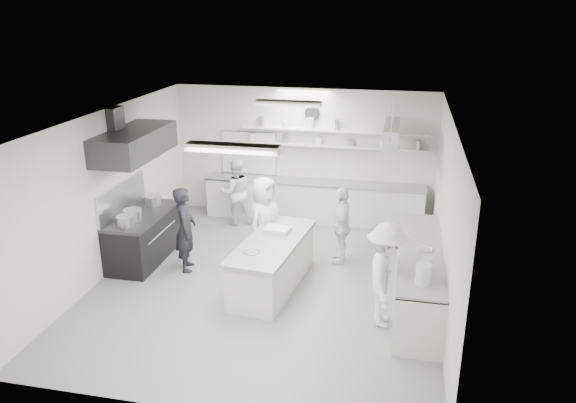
% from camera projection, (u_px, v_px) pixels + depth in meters
% --- Properties ---
extents(floor, '(6.00, 7.00, 0.02)m').
position_uv_depth(floor, '(268.00, 282.00, 10.10)').
color(floor, gray).
rests_on(floor, ground).
extents(ceiling, '(6.00, 7.00, 0.02)m').
position_uv_depth(ceiling, '(265.00, 117.00, 9.09)').
color(ceiling, white).
rests_on(ceiling, wall_back).
extents(wall_back, '(6.00, 0.04, 3.00)m').
position_uv_depth(wall_back, '(303.00, 153.00, 12.82)').
color(wall_back, beige).
rests_on(wall_back, floor).
extents(wall_front, '(6.00, 0.04, 3.00)m').
position_uv_depth(wall_front, '(193.00, 306.00, 6.37)').
color(wall_front, beige).
rests_on(wall_front, floor).
extents(wall_left, '(0.04, 7.00, 3.00)m').
position_uv_depth(wall_left, '(108.00, 192.00, 10.18)').
color(wall_left, beige).
rests_on(wall_left, floor).
extents(wall_right, '(0.04, 7.00, 3.00)m').
position_uv_depth(wall_right, '(446.00, 217.00, 9.01)').
color(wall_right, beige).
rests_on(wall_right, floor).
extents(stove, '(0.80, 1.80, 0.90)m').
position_uv_depth(stove, '(143.00, 238.00, 10.82)').
color(stove, black).
rests_on(stove, floor).
extents(exhaust_hood, '(0.85, 2.00, 0.50)m').
position_uv_depth(exhaust_hood, '(134.00, 143.00, 10.18)').
color(exhaust_hood, '#313131').
rests_on(exhaust_hood, wall_left).
extents(back_counter, '(5.00, 0.60, 0.92)m').
position_uv_depth(back_counter, '(313.00, 201.00, 12.83)').
color(back_counter, silver).
rests_on(back_counter, floor).
extents(shelf_lower, '(4.20, 0.26, 0.04)m').
position_uv_depth(shelf_lower, '(333.00, 146.00, 12.48)').
color(shelf_lower, silver).
rests_on(shelf_lower, wall_back).
extents(shelf_upper, '(4.20, 0.26, 0.04)m').
position_uv_depth(shelf_upper, '(334.00, 130.00, 12.36)').
color(shelf_upper, silver).
rests_on(shelf_upper, wall_back).
extents(pass_through_window, '(1.30, 0.04, 1.00)m').
position_uv_depth(pass_through_window, '(249.00, 153.00, 13.07)').
color(pass_through_window, black).
rests_on(pass_through_window, wall_back).
extents(wall_clock, '(0.32, 0.05, 0.32)m').
position_uv_depth(wall_clock, '(312.00, 113.00, 12.42)').
color(wall_clock, silver).
rests_on(wall_clock, wall_back).
extents(right_counter, '(0.74, 3.30, 0.94)m').
position_uv_depth(right_counter, '(419.00, 277.00, 9.24)').
color(right_counter, silver).
rests_on(right_counter, floor).
extents(pot_rack, '(0.30, 1.60, 0.40)m').
position_uv_depth(pot_rack, '(392.00, 134.00, 11.14)').
color(pot_rack, '#AFAFB1').
rests_on(pot_rack, ceiling).
extents(light_fixture_front, '(1.30, 0.25, 0.10)m').
position_uv_depth(light_fixture_front, '(233.00, 148.00, 7.45)').
color(light_fixture_front, silver).
rests_on(light_fixture_front, ceiling).
extents(light_fixture_rear, '(1.30, 0.25, 0.10)m').
position_uv_depth(light_fixture_rear, '(288.00, 103.00, 10.77)').
color(light_fixture_rear, silver).
rests_on(light_fixture_rear, ceiling).
extents(prep_island, '(1.11, 2.34, 0.83)m').
position_uv_depth(prep_island, '(272.00, 265.00, 9.81)').
color(prep_island, silver).
rests_on(prep_island, floor).
extents(stove_pot, '(0.35, 0.35, 0.25)m').
position_uv_depth(stove_pot, '(133.00, 216.00, 10.35)').
color(stove_pot, '#AFAFB1').
rests_on(stove_pot, stove).
extents(cook_stove, '(0.55, 0.68, 1.63)m').
position_uv_depth(cook_stove, '(185.00, 229.00, 10.31)').
color(cook_stove, black).
rests_on(cook_stove, floor).
extents(cook_back, '(0.92, 0.85, 1.52)m').
position_uv_depth(cook_back, '(236.00, 192.00, 12.52)').
color(cook_back, white).
rests_on(cook_back, floor).
extents(cook_island_left, '(0.78, 0.97, 1.72)m').
position_uv_depth(cook_island_left, '(264.00, 220.00, 10.60)').
color(cook_island_left, white).
rests_on(cook_island_left, floor).
extents(cook_island_right, '(0.43, 0.92, 1.52)m').
position_uv_depth(cook_island_right, '(341.00, 225.00, 10.62)').
color(cook_island_right, white).
rests_on(cook_island_right, floor).
extents(cook_right, '(0.65, 1.11, 1.69)m').
position_uv_depth(cook_right, '(386.00, 275.00, 8.50)').
color(cook_right, white).
rests_on(cook_right, floor).
extents(bowl_island_a, '(0.32, 0.32, 0.06)m').
position_uv_depth(bowl_island_a, '(252.00, 253.00, 9.20)').
color(bowl_island_a, '#AFAFB1').
rests_on(bowl_island_a, prep_island).
extents(bowl_island_b, '(0.22, 0.22, 0.05)m').
position_uv_depth(bowl_island_b, '(275.00, 253.00, 9.23)').
color(bowl_island_b, silver).
rests_on(bowl_island_b, prep_island).
extents(bowl_right, '(0.26, 0.26, 0.06)m').
position_uv_depth(bowl_right, '(425.00, 250.00, 9.06)').
color(bowl_right, silver).
rests_on(bowl_right, right_counter).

